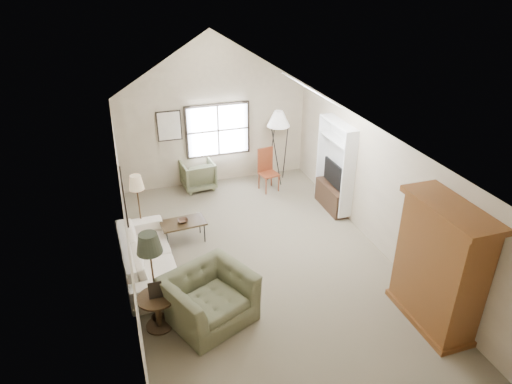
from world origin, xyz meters
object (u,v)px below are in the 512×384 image
object	(u,v)px
sofa	(148,255)
side_chair	(269,170)
armchair_near	(209,298)
coffee_table	(184,232)
armoire	(439,266)
armchair_far	(198,175)
side_table	(158,312)

from	to	relation	value
sofa	side_chair	world-z (taller)	side_chair
armchair_near	coffee_table	world-z (taller)	armchair_near
armoire	armchair_near	bearing A→B (deg)	162.02
armoire	side_chair	world-z (taller)	armoire
armchair_far	armoire	bearing A→B (deg)	108.99
sofa	armchair_far	world-z (taller)	armchair_far
sofa	coffee_table	world-z (taller)	sofa
armoire	sofa	distance (m)	5.26
sofa	side_table	world-z (taller)	sofa
armoire	side_table	xyz separation A→B (m)	(-4.38, 1.22, -0.79)
armchair_near	armchair_far	world-z (taller)	armchair_near
sofa	armchair_near	world-z (taller)	armchair_near
side_chair	armchair_near	bearing A→B (deg)	-131.52
armoire	armchair_near	world-z (taller)	armoire
armchair_near	side_table	size ratio (longest dim) A/B	2.16
armchair_far	side_chair	size ratio (longest dim) A/B	0.74
armchair_near	side_chair	xyz separation A→B (m)	(2.54, 4.24, 0.13)
armchair_far	coffee_table	world-z (taller)	armchair_far
armoire	sofa	world-z (taller)	armoire
side_table	armoire	bearing A→B (deg)	-15.59
coffee_table	armchair_near	bearing A→B (deg)	-89.98
armchair_near	side_table	bearing A→B (deg)	150.83
armchair_near	coffee_table	xyz separation A→B (m)	(-0.00, 2.50, -0.20)
armoire	side_chair	bearing A→B (deg)	100.43
sofa	side_chair	bearing A→B (deg)	-55.54
armchair_near	side_chair	distance (m)	4.95
side_chair	coffee_table	bearing A→B (deg)	-156.14
side_chair	sofa	bearing A→B (deg)	-153.45
side_table	side_chair	xyz separation A→B (m)	(3.39, 4.17, 0.25)
armoire	side_table	size ratio (longest dim) A/B	3.54
side_table	side_chair	world-z (taller)	side_chair
coffee_table	armchair_far	bearing A→B (deg)	71.92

